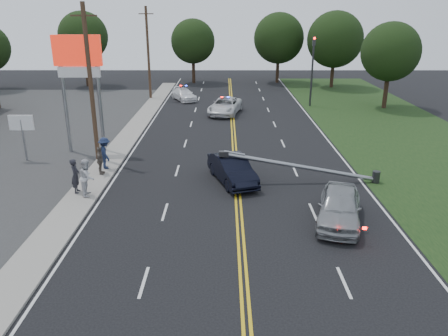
{
  "coord_description": "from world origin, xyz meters",
  "views": [
    {
      "loc": [
        -0.71,
        -15.73,
        9.42
      ],
      "look_at": [
        -0.75,
        5.77,
        1.7
      ],
      "focal_mm": 35.0,
      "sensor_mm": 36.0,
      "label": 1
    }
  ],
  "objects_px": {
    "traffic_signal": "(312,65)",
    "fallen_streetlight": "(309,168)",
    "utility_pole_far": "(148,53)",
    "utility_pole_mid": "(91,84)",
    "pylon_sign": "(79,66)",
    "emergency_b": "(184,95)",
    "waiting_sedan": "(339,206)",
    "emergency_a": "(225,106)",
    "crashed_sedan": "(232,169)",
    "bystander_a": "(75,176)",
    "bystander_b": "(87,177)",
    "bystander_c": "(105,153)",
    "small_sign": "(22,127)",
    "bystander_d": "(100,161)"
  },
  "relations": [
    {
      "from": "traffic_signal",
      "to": "emergency_b",
      "type": "distance_m",
      "value": 14.42
    },
    {
      "from": "fallen_streetlight",
      "to": "traffic_signal",
      "type": "bearing_deg",
      "value": 79.41
    },
    {
      "from": "pylon_sign",
      "to": "crashed_sedan",
      "type": "distance_m",
      "value": 12.9
    },
    {
      "from": "utility_pole_far",
      "to": "utility_pole_mid",
      "type": "bearing_deg",
      "value": -90.0
    },
    {
      "from": "traffic_signal",
      "to": "fallen_streetlight",
      "type": "distance_m",
      "value": 22.62
    },
    {
      "from": "small_sign",
      "to": "bystander_b",
      "type": "distance_m",
      "value": 8.61
    },
    {
      "from": "traffic_signal",
      "to": "waiting_sedan",
      "type": "relative_size",
      "value": 1.47
    },
    {
      "from": "small_sign",
      "to": "bystander_a",
      "type": "distance_m",
      "value": 7.86
    },
    {
      "from": "traffic_signal",
      "to": "emergency_a",
      "type": "xyz_separation_m",
      "value": [
        -8.99,
        -3.79,
        -3.43
      ]
    },
    {
      "from": "crashed_sedan",
      "to": "utility_pole_mid",
      "type": "bearing_deg",
      "value": 137.43
    },
    {
      "from": "pylon_sign",
      "to": "emergency_a",
      "type": "distance_m",
      "value": 16.51
    },
    {
      "from": "waiting_sedan",
      "to": "fallen_streetlight",
      "type": "bearing_deg",
      "value": 111.2
    },
    {
      "from": "crashed_sedan",
      "to": "bystander_c",
      "type": "distance_m",
      "value": 8.17
    },
    {
      "from": "crashed_sedan",
      "to": "emergency_b",
      "type": "relative_size",
      "value": 1.05
    },
    {
      "from": "emergency_b",
      "to": "bystander_b",
      "type": "relative_size",
      "value": 2.22
    },
    {
      "from": "bystander_b",
      "to": "fallen_streetlight",
      "type": "bearing_deg",
      "value": -88.24
    },
    {
      "from": "bystander_b",
      "to": "bystander_c",
      "type": "relative_size",
      "value": 1.01
    },
    {
      "from": "crashed_sedan",
      "to": "waiting_sedan",
      "type": "distance_m",
      "value": 7.2
    },
    {
      "from": "fallen_streetlight",
      "to": "bystander_c",
      "type": "height_order",
      "value": "bystander_c"
    },
    {
      "from": "emergency_a",
      "to": "bystander_d",
      "type": "height_order",
      "value": "bystander_d"
    },
    {
      "from": "emergency_b",
      "to": "small_sign",
      "type": "bearing_deg",
      "value": -137.88
    },
    {
      "from": "pylon_sign",
      "to": "small_sign",
      "type": "bearing_deg",
      "value": -150.26
    },
    {
      "from": "bystander_c",
      "to": "utility_pole_far",
      "type": "bearing_deg",
      "value": -26.29
    },
    {
      "from": "crashed_sedan",
      "to": "bystander_c",
      "type": "xyz_separation_m",
      "value": [
        -7.91,
        2.02,
        0.34
      ]
    },
    {
      "from": "fallen_streetlight",
      "to": "bystander_b",
      "type": "height_order",
      "value": "bystander_b"
    },
    {
      "from": "bystander_b",
      "to": "small_sign",
      "type": "bearing_deg",
      "value": 36.46
    },
    {
      "from": "crashed_sedan",
      "to": "traffic_signal",
      "type": "bearing_deg",
      "value": 49.5
    },
    {
      "from": "fallen_streetlight",
      "to": "bystander_a",
      "type": "xyz_separation_m",
      "value": [
        -12.96,
        -1.73,
        0.15
      ]
    },
    {
      "from": "utility_pole_far",
      "to": "bystander_a",
      "type": "relative_size",
      "value": 5.27
    },
    {
      "from": "small_sign",
      "to": "crashed_sedan",
      "type": "distance_m",
      "value": 14.35
    },
    {
      "from": "utility_pole_far",
      "to": "emergency_b",
      "type": "bearing_deg",
      "value": -13.04
    },
    {
      "from": "bystander_a",
      "to": "bystander_c",
      "type": "relative_size",
      "value": 0.95
    },
    {
      "from": "fallen_streetlight",
      "to": "bystander_b",
      "type": "xyz_separation_m",
      "value": [
        -12.22,
        -2.09,
        0.21
      ]
    },
    {
      "from": "small_sign",
      "to": "fallen_streetlight",
      "type": "relative_size",
      "value": 0.33
    },
    {
      "from": "pylon_sign",
      "to": "emergency_b",
      "type": "distance_m",
      "value": 20.5
    },
    {
      "from": "emergency_b",
      "to": "bystander_d",
      "type": "bearing_deg",
      "value": -122.41
    },
    {
      "from": "utility_pole_mid",
      "to": "small_sign",
      "type": "bearing_deg",
      "value": 180.0
    },
    {
      "from": "utility_pole_far",
      "to": "fallen_streetlight",
      "type": "bearing_deg",
      "value": -62.76
    },
    {
      "from": "crashed_sedan",
      "to": "bystander_a",
      "type": "xyz_separation_m",
      "value": [
        -8.5,
        -1.85,
        0.29
      ]
    },
    {
      "from": "utility_pole_far",
      "to": "crashed_sedan",
      "type": "bearing_deg",
      "value": -70.97
    },
    {
      "from": "utility_pole_mid",
      "to": "emergency_b",
      "type": "distance_m",
      "value": 21.91
    },
    {
      "from": "utility_pole_mid",
      "to": "emergency_a",
      "type": "relative_size",
      "value": 1.8
    },
    {
      "from": "emergency_a",
      "to": "emergency_b",
      "type": "relative_size",
      "value": 1.25
    },
    {
      "from": "fallen_streetlight",
      "to": "crashed_sedan",
      "type": "height_order",
      "value": "fallen_streetlight"
    },
    {
      "from": "emergency_b",
      "to": "bystander_d",
      "type": "relative_size",
      "value": 2.61
    },
    {
      "from": "pylon_sign",
      "to": "emergency_a",
      "type": "relative_size",
      "value": 1.44
    },
    {
      "from": "utility_pole_mid",
      "to": "emergency_a",
      "type": "height_order",
      "value": "utility_pole_mid"
    },
    {
      "from": "waiting_sedan",
      "to": "bystander_b",
      "type": "relative_size",
      "value": 2.39
    },
    {
      "from": "emergency_a",
      "to": "bystander_c",
      "type": "height_order",
      "value": "bystander_c"
    },
    {
      "from": "pylon_sign",
      "to": "emergency_a",
      "type": "xyz_separation_m",
      "value": [
        9.81,
        12.21,
        -5.22
      ]
    }
  ]
}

